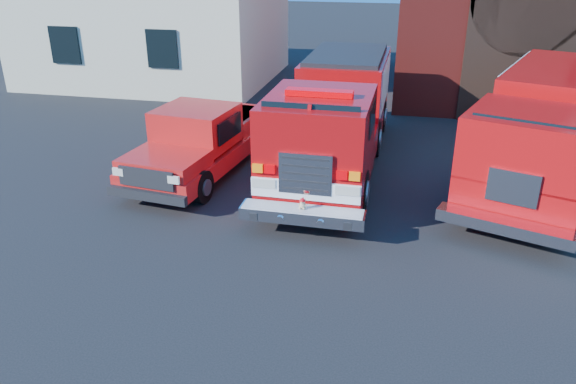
% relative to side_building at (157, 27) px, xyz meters
% --- Properties ---
extents(ground, '(100.00, 100.00, 0.00)m').
position_rel_side_building_xyz_m(ground, '(9.00, -13.00, -2.20)').
color(ground, black).
rests_on(ground, ground).
extents(parking_stripe_far, '(0.12, 3.00, 0.01)m').
position_rel_side_building_xyz_m(parking_stripe_far, '(15.50, -6.00, -2.20)').
color(parking_stripe_far, yellow).
rests_on(parking_stripe_far, ground).
extents(side_building, '(10.20, 8.20, 4.35)m').
position_rel_side_building_xyz_m(side_building, '(0.00, 0.00, 0.00)').
color(side_building, beige).
rests_on(side_building, ground).
extents(fire_engine, '(2.55, 8.74, 2.69)m').
position_rel_side_building_xyz_m(fire_engine, '(9.19, -9.17, -0.81)').
color(fire_engine, black).
rests_on(fire_engine, ground).
extents(pickup_truck, '(2.63, 5.71, 1.80)m').
position_rel_side_building_xyz_m(pickup_truck, '(5.89, -10.46, -1.35)').
color(pickup_truck, black).
rests_on(pickup_truck, ground).
extents(secondary_truck, '(5.07, 8.56, 2.66)m').
position_rel_side_building_xyz_m(secondary_truck, '(14.47, -9.23, -0.75)').
color(secondary_truck, black).
rests_on(secondary_truck, ground).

